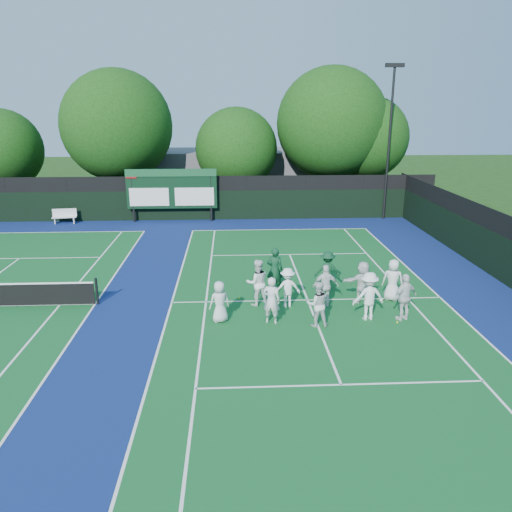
{
  "coord_description": "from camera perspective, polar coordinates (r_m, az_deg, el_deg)",
  "views": [
    {
      "loc": [
        -3.04,
        -17.7,
        7.63
      ],
      "look_at": [
        -2.0,
        3.0,
        1.3
      ],
      "focal_mm": 35.0,
      "sensor_mm": 36.0,
      "label": 1
    }
  ],
  "objects": [
    {
      "name": "tennis_ball_1",
      "position": [
        21.1,
        11.77,
        -4.5
      ],
      "size": [
        0.07,
        0.07,
        0.07
      ],
      "primitive_type": "sphere",
      "color": "yellow",
      "rests_on": "ground"
    },
    {
      "name": "back_fence",
      "position": [
        34.41,
        -7.81,
        6.32
      ],
      "size": [
        34.0,
        0.08,
        3.0
      ],
      "color": "black",
      "rests_on": "ground"
    },
    {
      "name": "tree_a",
      "position": [
        40.79,
        -26.8,
        10.61
      ],
      "size": [
        5.73,
        5.73,
        7.38
      ],
      "color": "black",
      "rests_on": "ground"
    },
    {
      "name": "player_back_3",
      "position": [
        20.33,
        12.06,
        -2.9
      ],
      "size": [
        1.65,
        0.87,
        1.7
      ],
      "primitive_type": "imported",
      "rotation": [
        0.0,
        0.0,
        3.39
      ],
      "color": "silver",
      "rests_on": "ground"
    },
    {
      "name": "player_front_0",
      "position": [
        18.16,
        -4.18,
        -5.24
      ],
      "size": [
        0.88,
        0.72,
        1.56
      ],
      "primitive_type": "imported",
      "rotation": [
        0.0,
        0.0,
        3.49
      ],
      "color": "silver",
      "rests_on": "ground"
    },
    {
      "name": "tree_d",
      "position": [
        38.07,
        8.86,
        14.45
      ],
      "size": [
        8.06,
        8.06,
        10.32
      ],
      "color": "black",
      "rests_on": "ground"
    },
    {
      "name": "scoreboard",
      "position": [
        33.97,
        -9.64,
        7.53
      ],
      "size": [
        6.0,
        0.21,
        3.55
      ],
      "color": "black",
      "rests_on": "ground"
    },
    {
      "name": "tree_c",
      "position": [
        37.43,
        -2.01,
        11.9
      ],
      "size": [
        5.99,
        5.99,
        7.48
      ],
      "color": "black",
      "rests_on": "ground"
    },
    {
      "name": "clubhouse",
      "position": [
        42.1,
        -1.45,
        9.29
      ],
      "size": [
        18.0,
        6.0,
        4.0
      ],
      "primitive_type": "cube",
      "color": "#5C5C61",
      "rests_on": "ground"
    },
    {
      "name": "tennis_ball_5",
      "position": [
        19.54,
        16.84,
        -6.68
      ],
      "size": [
        0.07,
        0.07,
        0.07
      ],
      "primitive_type": "sphere",
      "color": "yellow",
      "rests_on": "ground"
    },
    {
      "name": "player_front_3",
      "position": [
        18.72,
        12.75,
        -4.5
      ],
      "size": [
        1.26,
        0.84,
        1.82
      ],
      "primitive_type": "imported",
      "rotation": [
        0.0,
        0.0,
        3.28
      ],
      "color": "white",
      "rests_on": "ground"
    },
    {
      "name": "tennis_ball_2",
      "position": [
        18.98,
        15.83,
        -7.3
      ],
      "size": [
        0.07,
        0.07,
        0.07
      ],
      "primitive_type": "sphere",
      "color": "yellow",
      "rests_on": "ground"
    },
    {
      "name": "tree_e",
      "position": [
        38.74,
        12.78,
        12.81
      ],
      "size": [
        6.03,
        6.03,
        8.26
      ],
      "color": "black",
      "rests_on": "ground"
    },
    {
      "name": "player_back_0",
      "position": [
        19.55,
        0.15,
        -3.05
      ],
      "size": [
        1.03,
        0.88,
        1.87
      ],
      "primitive_type": "imported",
      "rotation": [
        0.0,
        0.0,
        3.34
      ],
      "color": "white",
      "rests_on": "ground"
    },
    {
      "name": "light_pole_right",
      "position": [
        35.05,
        15.1,
        14.24
      ],
      "size": [
        1.2,
        0.3,
        10.12
      ],
      "color": "black",
      "rests_on": "ground"
    },
    {
      "name": "player_front_4",
      "position": [
        19.01,
        16.64,
        -4.54
      ],
      "size": [
        1.13,
        0.81,
        1.78
      ],
      "primitive_type": "imported",
      "rotation": [
        0.0,
        0.0,
        3.54
      ],
      "color": "silver",
      "rests_on": "ground"
    },
    {
      "name": "coach_right",
      "position": [
        21.42,
        8.16,
        -1.66
      ],
      "size": [
        1.13,
        0.69,
        1.69
      ],
      "primitive_type": "imported",
      "rotation": [
        0.0,
        0.0,
        3.08
      ],
      "color": "#103B22",
      "rests_on": "ground"
    },
    {
      "name": "coach_left",
      "position": [
        21.03,
        2.15,
        -1.56
      ],
      "size": [
        0.74,
        0.53,
        1.89
      ],
      "primitive_type": "imported",
      "rotation": [
        0.0,
        0.0,
        3.02
      ],
      "color": "#103B22",
      "rests_on": "ground"
    },
    {
      "name": "tennis_ball_0",
      "position": [
        19.58,
        -4.01,
        -5.89
      ],
      "size": [
        0.07,
        0.07,
        0.07
      ],
      "primitive_type": "sphere",
      "color": "yellow",
      "rests_on": "ground"
    },
    {
      "name": "player_front_2",
      "position": [
        17.9,
        7.04,
        -5.48
      ],
      "size": [
        0.83,
        0.66,
        1.66
      ],
      "primitive_type": "imported",
      "rotation": [
        0.0,
        0.0,
        3.18
      ],
      "color": "silver",
      "rests_on": "ground"
    },
    {
      "name": "player_back_2",
      "position": [
        19.62,
        7.97,
        -3.4
      ],
      "size": [
        1.01,
        0.44,
        1.7
      ],
      "primitive_type": "imported",
      "rotation": [
        0.0,
        0.0,
        3.12
      ],
      "color": "white",
      "rests_on": "ground"
    },
    {
      "name": "ground",
      "position": [
        19.52,
        6.35,
        -6.14
      ],
      "size": [
        120.0,
        120.0,
        0.0
      ],
      "primitive_type": "plane",
      "color": "#1A3C10",
      "rests_on": "ground"
    },
    {
      "name": "tree_b",
      "position": [
        38.15,
        -15.32,
        13.87
      ],
      "size": [
        7.89,
        7.89,
        10.09
      ],
      "color": "black",
      "rests_on": "ground"
    },
    {
      "name": "player_back_1",
      "position": [
        19.47,
        3.62,
        -3.62
      ],
      "size": [
        1.06,
        0.66,
        1.58
      ],
      "primitive_type": "imported",
      "rotation": [
        0.0,
        0.0,
        3.22
      ],
      "color": "white",
      "rests_on": "ground"
    },
    {
      "name": "near_court",
      "position": [
        20.42,
        5.92,
        -5.02
      ],
      "size": [
        11.05,
        23.85,
        0.01
      ],
      "color": "#115723",
      "rests_on": "ground"
    },
    {
      "name": "player_front_1",
      "position": [
        17.96,
        1.77,
        -5.09
      ],
      "size": [
        0.74,
        0.6,
        1.77
      ],
      "primitive_type": "imported",
      "rotation": [
        0.0,
        0.0,
        2.83
      ],
      "color": "silver",
      "rests_on": "ground"
    },
    {
      "name": "court_apron",
      "position": [
        20.42,
        -11.05,
        -5.29
      ],
      "size": [
        34.0,
        32.0,
        0.01
      ],
      "primitive_type": "cube",
      "color": "navy",
      "rests_on": "ground"
    },
    {
      "name": "player_back_4",
      "position": [
        20.8,
        15.36,
        -2.66
      ],
      "size": [
        0.95,
        0.74,
        1.71
      ],
      "primitive_type": "imported",
      "rotation": [
        0.0,
        0.0,
        2.88
      ],
      "color": "white",
      "rests_on": "ground"
    },
    {
      "name": "tennis_ball_3",
      "position": [
        20.46,
        -1.9,
        -4.82
      ],
      "size": [
        0.07,
        0.07,
        0.07
      ],
      "primitive_type": "sphere",
      "color": "yellow",
      "rests_on": "ground"
    },
    {
      "name": "bench",
      "position": [
        35.61,
        -21.05,
        4.33
      ],
      "size": [
        1.59,
        0.62,
        0.98
      ],
      "color": "silver",
      "rests_on": "ground"
    }
  ]
}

